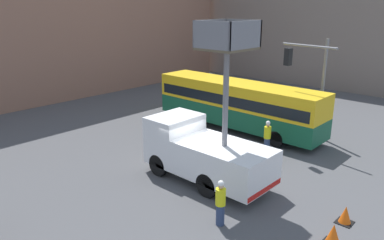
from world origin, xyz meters
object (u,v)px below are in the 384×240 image
(traffic_light_pole, at_px, (311,74))
(traffic_cone_far_side, at_px, (333,235))
(city_bus, at_px, (237,102))
(road_worker_directing, at_px, (267,137))
(road_worker_near_truck, at_px, (220,203))
(traffic_cone_mid_road, at_px, (345,215))
(utility_truck, at_px, (204,149))

(traffic_light_pole, height_order, traffic_cone_far_side, traffic_light_pole)
(city_bus, relative_size, road_worker_directing, 6.33)
(traffic_light_pole, height_order, road_worker_near_truck, traffic_light_pole)
(road_worker_directing, bearing_deg, traffic_cone_mid_road, -4.85)
(utility_truck, relative_size, city_bus, 0.63)
(road_worker_near_truck, xyz_separation_m, road_worker_directing, (7.30, 2.56, 0.02))
(city_bus, distance_m, road_worker_near_truck, 11.42)
(traffic_light_pole, relative_size, traffic_cone_mid_road, 8.79)
(traffic_light_pole, xyz_separation_m, traffic_cone_far_side, (-8.75, -5.41, -3.69))
(utility_truck, relative_size, road_worker_near_truck, 4.03)
(traffic_light_pole, relative_size, road_worker_near_truck, 3.31)
(road_worker_near_truck, distance_m, road_worker_directing, 7.73)
(road_worker_near_truck, relative_size, road_worker_directing, 0.98)
(road_worker_directing, relative_size, traffic_cone_far_side, 2.33)
(utility_truck, height_order, traffic_light_pole, utility_truck)
(city_bus, xyz_separation_m, traffic_cone_far_side, (-7.87, -9.85, -1.45))
(utility_truck, distance_m, road_worker_near_truck, 3.83)
(city_bus, height_order, road_worker_near_truck, city_bus)
(utility_truck, xyz_separation_m, road_worker_near_truck, (-2.41, -2.90, -0.64))
(road_worker_near_truck, bearing_deg, utility_truck, 5.01)
(city_bus, bearing_deg, traffic_cone_far_side, 153.12)
(road_worker_near_truck, height_order, road_worker_directing, road_worker_directing)
(city_bus, distance_m, traffic_light_pole, 5.06)
(city_bus, relative_size, road_worker_near_truck, 6.44)
(road_worker_near_truck, bearing_deg, traffic_cone_mid_road, -90.92)
(city_bus, relative_size, traffic_cone_far_side, 14.71)
(road_worker_directing, xyz_separation_m, traffic_cone_mid_road, (-4.01, -5.93, -0.60))
(traffic_light_pole, relative_size, road_worker_directing, 3.25)
(city_bus, xyz_separation_m, traffic_cone_mid_road, (-6.22, -9.63, -1.50))
(traffic_light_pole, bearing_deg, traffic_cone_mid_road, -143.90)
(traffic_light_pole, height_order, road_worker_directing, traffic_light_pole)
(utility_truck, distance_m, traffic_cone_far_side, 6.64)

